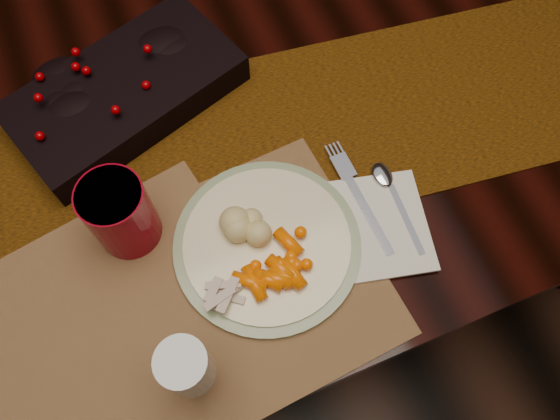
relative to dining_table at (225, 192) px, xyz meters
name	(u,v)px	position (x,y,z in m)	size (l,w,h in m)	color
floor	(237,249)	(0.00, 0.00, -0.38)	(5.00, 5.00, 0.00)	black
dining_table	(225,192)	(0.00, 0.00, 0.00)	(1.80, 1.00, 0.75)	black
table_runner	(259,140)	(0.05, -0.12, 0.38)	(1.55, 0.32, 0.00)	black
centerpiece	(124,89)	(-0.12, 0.02, 0.41)	(0.36, 0.18, 0.07)	black
placemat_main	(211,299)	(-0.11, -0.33, 0.38)	(0.47, 0.34, 0.00)	brown
placemat_second	(88,345)	(-0.28, -0.33, 0.38)	(0.48, 0.36, 0.00)	olive
dinner_plate	(267,244)	(-0.01, -0.29, 0.39)	(0.27, 0.27, 0.01)	#F4EABC
baby_carrots	(269,266)	(-0.02, -0.33, 0.40)	(0.10, 0.08, 0.02)	#FE6500
mashed_potatoes	(241,232)	(-0.04, -0.27, 0.41)	(0.08, 0.07, 0.04)	beige
turkey_shreds	(218,291)	(-0.09, -0.34, 0.40)	(0.07, 0.06, 0.02)	#B39F95
napkin	(379,225)	(0.16, -0.33, 0.38)	(0.14, 0.16, 0.01)	white
fork	(362,202)	(0.15, -0.28, 0.39)	(0.03, 0.17, 0.00)	silver
spoon	(398,205)	(0.20, -0.31, 0.39)	(0.03, 0.15, 0.00)	silver
red_cup	(121,214)	(-0.18, -0.20, 0.44)	(0.09, 0.09, 0.12)	maroon
wine_glass	(191,372)	(-0.15, -0.43, 0.46)	(0.06, 0.06, 0.16)	silver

